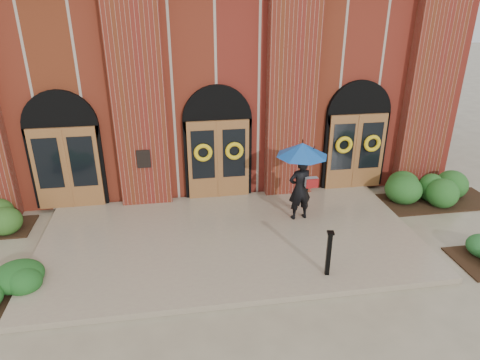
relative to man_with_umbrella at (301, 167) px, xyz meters
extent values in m
plane|color=gray|center=(-2.10, -0.89, -1.75)|extent=(90.00, 90.00, 0.00)
cube|color=gray|center=(-2.10, -0.74, -1.68)|extent=(10.00, 5.30, 0.15)
cube|color=maroon|center=(-2.10, 8.01, 1.75)|extent=(16.00, 12.00, 7.00)
cube|color=black|center=(-4.35, 1.58, -0.10)|extent=(0.40, 0.05, 0.55)
cube|color=maroon|center=(-4.35, 1.83, 1.75)|extent=(1.50, 0.45, 7.00)
cube|color=maroon|center=(0.15, 1.83, 1.75)|extent=(1.50, 0.45, 7.00)
cube|color=maroon|center=(4.65, 1.83, 1.75)|extent=(1.50, 0.45, 7.00)
cube|color=#905C2F|center=(-6.60, 1.82, -0.35)|extent=(1.90, 0.10, 2.50)
cylinder|color=black|center=(-6.60, 1.96, 0.90)|extent=(2.10, 0.22, 2.10)
cube|color=#905C2F|center=(-2.10, 1.82, -0.35)|extent=(1.90, 0.10, 2.50)
cylinder|color=black|center=(-2.10, 1.96, 0.90)|extent=(2.10, 0.22, 2.10)
cube|color=#905C2F|center=(2.40, 1.82, -0.35)|extent=(1.90, 0.10, 2.50)
cylinder|color=black|center=(2.40, 1.96, 0.90)|extent=(2.10, 0.22, 2.10)
torus|color=yellow|center=(-2.58, 1.70, -0.05)|extent=(0.57, 0.13, 0.57)
torus|color=yellow|center=(-1.62, 1.70, -0.05)|extent=(0.57, 0.13, 0.57)
torus|color=yellow|center=(1.92, 1.70, -0.05)|extent=(0.57, 0.13, 0.57)
torus|color=yellow|center=(2.88, 1.70, -0.05)|extent=(0.57, 0.13, 0.57)
imported|color=black|center=(0.00, 0.00, -0.67)|extent=(0.73, 0.53, 1.86)
cone|color=#144DA2|center=(0.00, 0.00, 0.50)|extent=(1.62, 1.62, 0.37)
cylinder|color=black|center=(0.05, -0.05, 0.01)|extent=(0.02, 0.02, 0.62)
cube|color=#A5A8AA|center=(0.27, -0.15, -0.43)|extent=(0.37, 0.22, 0.27)
cube|color=maroon|center=(0.27, -0.25, -0.43)|extent=(0.35, 0.07, 0.27)
cube|color=black|center=(-0.12, -2.74, -1.06)|extent=(0.11, 0.11, 1.09)
cube|color=black|center=(-0.12, -2.74, -0.49)|extent=(0.18, 0.18, 0.04)
ellipsoid|color=#21521D|center=(4.73, 0.57, -1.33)|extent=(3.31, 1.32, 0.85)
ellipsoid|color=#1A4C1A|center=(-7.20, -2.30, -1.49)|extent=(1.47, 1.26, 0.52)
camera|label=1|loc=(-3.44, -10.53, 4.39)|focal=32.00mm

